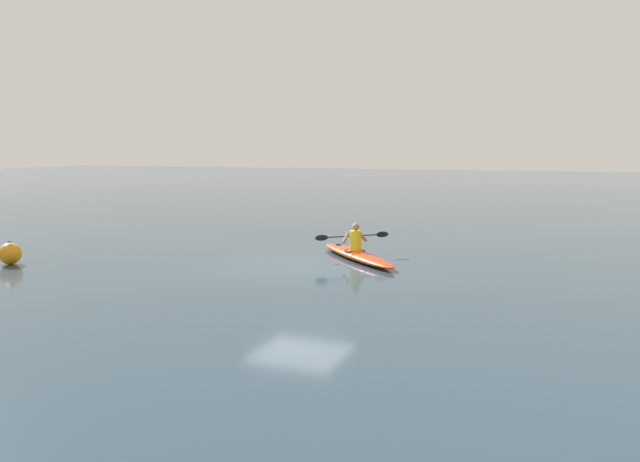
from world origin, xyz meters
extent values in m
plane|color=#283D4C|center=(0.00, 0.00, 0.00)|extent=(160.00, 160.00, 0.00)
ellipsoid|color=red|center=(-1.12, -1.46, 0.12)|extent=(3.54, 3.62, 0.24)
torus|color=black|center=(-1.02, -1.56, 0.22)|extent=(0.87, 0.87, 0.04)
cylinder|color=black|center=(-0.20, -2.41, 0.23)|extent=(0.18, 0.18, 0.02)
cylinder|color=yellow|center=(-1.06, -1.53, 0.53)|extent=(0.33, 0.33, 0.57)
sphere|color=#936B4C|center=(-1.06, -1.53, 0.92)|extent=(0.21, 0.21, 0.21)
cylinder|color=black|center=(-0.92, -1.67, 0.63)|extent=(1.41, 1.37, 0.03)
ellipsoid|color=black|center=(-0.22, -1.00, 0.63)|extent=(0.31, 0.31, 0.17)
ellipsoid|color=black|center=(-1.61, -2.35, 0.63)|extent=(0.31, 0.31, 0.17)
cylinder|color=#936B4C|center=(-0.81, -1.40, 0.61)|extent=(0.18, 0.31, 0.34)
cylinder|color=#936B4C|center=(-1.19, -1.77, 0.61)|extent=(0.32, 0.18, 0.34)
sphere|color=orange|center=(7.39, 2.94, 0.30)|extent=(0.59, 0.59, 0.59)
torus|color=#333338|center=(7.39, 2.94, 0.62)|extent=(0.12, 0.12, 0.02)
camera|label=1|loc=(-6.85, 15.08, 3.13)|focal=34.72mm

